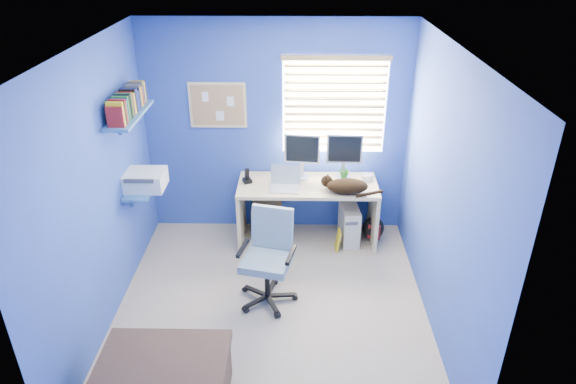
{
  "coord_description": "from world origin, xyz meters",
  "views": [
    {
      "loc": [
        0.23,
        -3.92,
        3.32
      ],
      "look_at": [
        0.15,
        0.65,
        0.95
      ],
      "focal_mm": 32.0,
      "sensor_mm": 36.0,
      "label": 1
    }
  ],
  "objects_px": {
    "tower_pc": "(349,223)",
    "office_chair": "(268,269)",
    "laptop": "(285,180)",
    "desk": "(307,212)",
    "cat": "(347,186)"
  },
  "relations": [
    {
      "from": "laptop",
      "to": "office_chair",
      "type": "relative_size",
      "value": 0.35
    },
    {
      "from": "cat",
      "to": "tower_pc",
      "type": "xyz_separation_m",
      "value": [
        0.07,
        0.21,
        -0.6
      ]
    },
    {
      "from": "desk",
      "to": "tower_pc",
      "type": "bearing_deg",
      "value": 0.47
    },
    {
      "from": "desk",
      "to": "cat",
      "type": "distance_m",
      "value": 0.65
    },
    {
      "from": "laptop",
      "to": "cat",
      "type": "xyz_separation_m",
      "value": [
        0.68,
        -0.08,
        -0.03
      ]
    },
    {
      "from": "desk",
      "to": "cat",
      "type": "xyz_separation_m",
      "value": [
        0.42,
        -0.21,
        0.45
      ]
    },
    {
      "from": "tower_pc",
      "to": "office_chair",
      "type": "relative_size",
      "value": 0.48
    },
    {
      "from": "laptop",
      "to": "tower_pc",
      "type": "bearing_deg",
      "value": 13.96
    },
    {
      "from": "office_chair",
      "to": "tower_pc",
      "type": "bearing_deg",
      "value": 50.58
    },
    {
      "from": "desk",
      "to": "office_chair",
      "type": "relative_size",
      "value": 1.67
    },
    {
      "from": "laptop",
      "to": "tower_pc",
      "type": "relative_size",
      "value": 0.73
    },
    {
      "from": "desk",
      "to": "laptop",
      "type": "distance_m",
      "value": 0.56
    },
    {
      "from": "tower_pc",
      "to": "desk",
      "type": "bearing_deg",
      "value": 175.46
    },
    {
      "from": "desk",
      "to": "office_chair",
      "type": "distance_m",
      "value": 1.15
    },
    {
      "from": "desk",
      "to": "laptop",
      "type": "height_order",
      "value": "laptop"
    }
  ]
}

